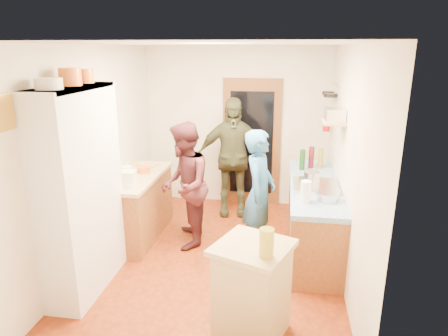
% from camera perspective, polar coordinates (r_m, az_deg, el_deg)
% --- Properties ---
extents(floor, '(3.00, 4.00, 0.02)m').
position_cam_1_polar(floor, '(5.20, -1.11, -12.76)').
color(floor, maroon).
rests_on(floor, ground).
extents(ceiling, '(3.00, 4.00, 0.02)m').
position_cam_1_polar(ceiling, '(4.53, -1.30, 17.46)').
color(ceiling, silver).
rests_on(ceiling, ground).
extents(wall_back, '(3.00, 0.02, 2.60)m').
position_cam_1_polar(wall_back, '(6.64, 1.86, 5.85)').
color(wall_back, silver).
rests_on(wall_back, ground).
extents(wall_front, '(3.00, 0.02, 2.60)m').
position_cam_1_polar(wall_front, '(2.86, -8.37, -9.37)').
color(wall_front, silver).
rests_on(wall_front, ground).
extents(wall_left, '(0.02, 4.00, 2.60)m').
position_cam_1_polar(wall_left, '(5.18, -17.90, 1.91)').
color(wall_left, silver).
rests_on(wall_left, ground).
extents(wall_right, '(0.02, 4.00, 2.60)m').
position_cam_1_polar(wall_right, '(4.68, 17.30, 0.46)').
color(wall_right, silver).
rests_on(wall_right, ground).
extents(door_frame, '(0.95, 0.06, 2.10)m').
position_cam_1_polar(door_frame, '(6.62, 3.95, 3.59)').
color(door_frame, brown).
rests_on(door_frame, ground).
extents(door_glass, '(0.70, 0.02, 1.70)m').
position_cam_1_polar(door_glass, '(6.59, 3.92, 3.52)').
color(door_glass, black).
rests_on(door_glass, door_frame).
extents(hutch_body, '(0.40, 1.20, 2.20)m').
position_cam_1_polar(hutch_body, '(4.46, -19.77, -3.28)').
color(hutch_body, silver).
rests_on(hutch_body, ground).
extents(hutch_top_shelf, '(0.40, 1.14, 0.04)m').
position_cam_1_polar(hutch_top_shelf, '(4.24, -21.22, 10.59)').
color(hutch_top_shelf, silver).
rests_on(hutch_top_shelf, hutch_body).
extents(plate_stack, '(0.24, 0.24, 0.10)m').
position_cam_1_polar(plate_stack, '(3.94, -23.77, 10.97)').
color(plate_stack, white).
rests_on(plate_stack, hutch_top_shelf).
extents(orange_pot_a, '(0.21, 0.21, 0.17)m').
position_cam_1_polar(orange_pot_a, '(4.26, -21.12, 12.06)').
color(orange_pot_a, orange).
rests_on(orange_pot_a, hutch_top_shelf).
extents(orange_pot_b, '(0.16, 0.16, 0.15)m').
position_cam_1_polar(orange_pot_b, '(4.53, -19.14, 12.31)').
color(orange_pot_b, orange).
rests_on(orange_pot_b, hutch_top_shelf).
extents(left_counter_base, '(0.60, 1.40, 0.85)m').
position_cam_1_polar(left_counter_base, '(5.71, -12.32, -5.54)').
color(left_counter_base, '#995C29').
rests_on(left_counter_base, ground).
extents(left_counter_top, '(0.64, 1.44, 0.05)m').
position_cam_1_polar(left_counter_top, '(5.56, -12.61, -1.24)').
color(left_counter_top, tan).
rests_on(left_counter_top, left_counter_base).
extents(toaster, '(0.28, 0.20, 0.20)m').
position_cam_1_polar(toaster, '(5.10, -14.03, -1.50)').
color(toaster, white).
rests_on(toaster, left_counter_top).
extents(kettle, '(0.18, 0.18, 0.16)m').
position_cam_1_polar(kettle, '(5.42, -13.70, -0.60)').
color(kettle, white).
rests_on(kettle, left_counter_top).
extents(orange_bowl, '(0.20, 0.20, 0.08)m').
position_cam_1_polar(orange_bowl, '(5.63, -11.41, -0.24)').
color(orange_bowl, orange).
rests_on(orange_bowl, left_counter_top).
extents(chopping_board, '(0.34, 0.27, 0.02)m').
position_cam_1_polar(chopping_board, '(5.98, -10.77, 0.51)').
color(chopping_board, tan).
rests_on(chopping_board, left_counter_top).
extents(right_counter_base, '(0.60, 2.20, 0.84)m').
position_cam_1_polar(right_counter_base, '(5.41, 12.52, -6.89)').
color(right_counter_base, '#995C29').
rests_on(right_counter_base, ground).
extents(right_counter_top, '(0.62, 2.22, 0.06)m').
position_cam_1_polar(right_counter_top, '(5.25, 12.83, -2.38)').
color(right_counter_top, '#1E5AAB').
rests_on(right_counter_top, right_counter_base).
extents(hob, '(0.55, 0.58, 0.04)m').
position_cam_1_polar(hob, '(5.08, 12.97, -2.45)').
color(hob, silver).
rests_on(hob, right_counter_top).
extents(pot_on_hob, '(0.20, 0.20, 0.13)m').
position_cam_1_polar(pot_on_hob, '(5.13, 12.42, -1.22)').
color(pot_on_hob, silver).
rests_on(pot_on_hob, hob).
extents(bottle_a, '(0.09, 0.09, 0.29)m').
position_cam_1_polar(bottle_a, '(5.72, 11.12, 1.16)').
color(bottle_a, '#143F14').
rests_on(bottle_a, right_counter_top).
extents(bottle_b, '(0.10, 0.10, 0.31)m').
position_cam_1_polar(bottle_b, '(5.85, 12.36, 1.52)').
color(bottle_b, '#591419').
rests_on(bottle_b, right_counter_top).
extents(bottle_c, '(0.09, 0.09, 0.29)m').
position_cam_1_polar(bottle_c, '(5.87, 13.62, 1.36)').
color(bottle_c, olive).
rests_on(bottle_c, right_counter_top).
extents(paper_towel, '(0.14, 0.14, 0.25)m').
position_cam_1_polar(paper_towel, '(4.53, 11.58, -3.34)').
color(paper_towel, white).
rests_on(paper_towel, right_counter_top).
extents(mixing_bowl, '(0.25, 0.25, 0.10)m').
position_cam_1_polar(mixing_bowl, '(4.66, 14.55, -3.94)').
color(mixing_bowl, silver).
rests_on(mixing_bowl, right_counter_top).
extents(island_base, '(0.71, 0.71, 0.86)m').
position_cam_1_polar(island_base, '(3.79, 4.00, -17.36)').
color(island_base, tan).
rests_on(island_base, ground).
extents(island_top, '(0.80, 0.80, 0.05)m').
position_cam_1_polar(island_top, '(3.55, 4.15, -11.28)').
color(island_top, tan).
rests_on(island_top, island_base).
extents(cutting_board, '(0.43, 0.39, 0.02)m').
position_cam_1_polar(cutting_board, '(3.61, 3.79, -10.63)').
color(cutting_board, white).
rests_on(cutting_board, island_top).
extents(oil_jar, '(0.16, 0.16, 0.24)m').
position_cam_1_polar(oil_jar, '(3.32, 6.09, -10.58)').
color(oil_jar, '#AD9E2D').
rests_on(oil_jar, island_top).
extents(pan_rail, '(0.02, 0.65, 0.02)m').
position_cam_1_polar(pan_rail, '(6.04, 15.49, 11.37)').
color(pan_rail, silver).
rests_on(pan_rail, wall_right).
extents(pan_hang_a, '(0.18, 0.18, 0.05)m').
position_cam_1_polar(pan_hang_a, '(5.87, 14.98, 10.00)').
color(pan_hang_a, black).
rests_on(pan_hang_a, pan_rail).
extents(pan_hang_b, '(0.16, 0.16, 0.05)m').
position_cam_1_polar(pan_hang_b, '(6.07, 14.78, 10.03)').
color(pan_hang_b, black).
rests_on(pan_hang_b, pan_rail).
extents(pan_hang_c, '(0.17, 0.17, 0.05)m').
position_cam_1_polar(pan_hang_c, '(6.27, 14.62, 10.33)').
color(pan_hang_c, black).
rests_on(pan_hang_c, pan_rail).
extents(wall_shelf, '(0.26, 0.42, 0.03)m').
position_cam_1_polar(wall_shelf, '(5.01, 15.42, 6.35)').
color(wall_shelf, tan).
rests_on(wall_shelf, wall_right).
extents(radio, '(0.24, 0.31, 0.15)m').
position_cam_1_polar(radio, '(5.00, 15.50, 7.36)').
color(radio, silver).
rests_on(radio, wall_shelf).
extents(ext_bracket, '(0.06, 0.10, 0.04)m').
position_cam_1_polar(ext_bracket, '(6.29, 14.99, 6.08)').
color(ext_bracket, black).
rests_on(ext_bracket, wall_right).
extents(fire_extinguisher, '(0.11, 0.11, 0.32)m').
position_cam_1_polar(fire_extinguisher, '(6.28, 14.48, 6.55)').
color(fire_extinguisher, red).
rests_on(fire_extinguisher, wall_right).
extents(picture_frame, '(0.03, 0.25, 0.30)m').
position_cam_1_polar(picture_frame, '(3.73, -29.10, 6.91)').
color(picture_frame, gold).
rests_on(picture_frame, wall_left).
extents(person_hob, '(0.47, 0.64, 1.62)m').
position_cam_1_polar(person_hob, '(4.99, 5.34, -3.79)').
color(person_hob, '#2C6399').
rests_on(person_hob, ground).
extents(person_left, '(0.78, 0.92, 1.67)m').
position_cam_1_polar(person_left, '(5.27, -5.31, -2.38)').
color(person_left, '#471D21').
rests_on(person_left, ground).
extents(person_back, '(1.15, 0.62, 1.86)m').
position_cam_1_polar(person_back, '(6.19, 1.25, 1.53)').
color(person_back, '#393A23').
rests_on(person_back, ground).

